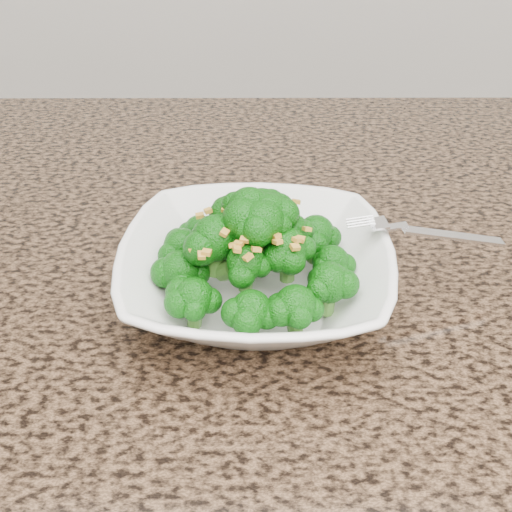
{
  "coord_description": "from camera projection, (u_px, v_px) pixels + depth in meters",
  "views": [
    {
      "loc": [
        0.01,
        -0.19,
        1.28
      ],
      "look_at": [
        0.01,
        0.29,
        0.95
      ],
      "focal_mm": 45.0,
      "sensor_mm": 36.0,
      "label": 1
    }
  ],
  "objects": [
    {
      "name": "garlic_topping",
      "position": [
        256.0,
        170.0,
        0.53
      ],
      "size": [
        0.13,
        0.13,
        0.01
      ],
      "primitive_type": null,
      "color": "gold",
      "rests_on": "broccoli_pile"
    },
    {
      "name": "bowl",
      "position": [
        256.0,
        273.0,
        0.59
      ],
      "size": [
        0.26,
        0.26,
        0.06
      ],
      "primitive_type": "imported",
      "rotation": [
        0.0,
        0.0,
        -0.04
      ],
      "color": "white",
      "rests_on": "granite_counter"
    },
    {
      "name": "granite_counter",
      "position": [
        248.0,
        302.0,
        0.63
      ],
      "size": [
        1.64,
        1.04,
        0.03
      ],
      "primitive_type": "cube",
      "color": "brown",
      "rests_on": "cabinet"
    },
    {
      "name": "broccoli_pile",
      "position": [
        256.0,
        211.0,
        0.55
      ],
      "size": [
        0.22,
        0.22,
        0.07
      ],
      "primitive_type": null,
      "color": "#0D5E0A",
      "rests_on": "bowl"
    },
    {
      "name": "fork",
      "position": [
        400.0,
        227.0,
        0.59
      ],
      "size": [
        0.17,
        0.04,
        0.01
      ],
      "primitive_type": null,
      "rotation": [
        0.0,
        0.0,
        0.11
      ],
      "color": "silver",
      "rests_on": "bowl"
    }
  ]
}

